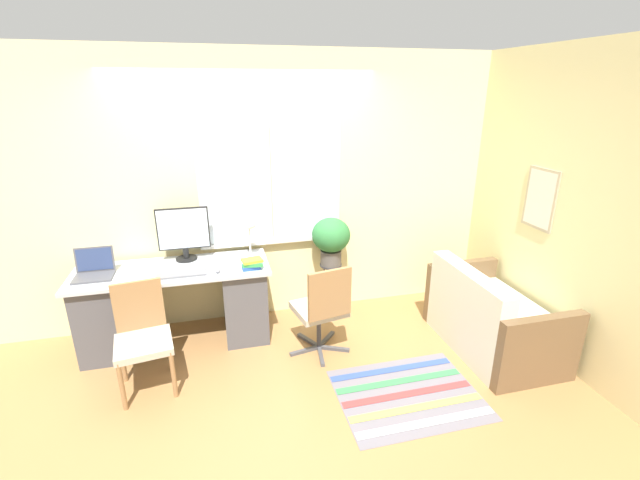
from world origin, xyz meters
TOP-DOWN VIEW (x-y plane):
  - ground_plane at (0.00, 0.00)m, footprint 14.00×14.00m
  - wall_back_with_window at (0.01, 0.72)m, footprint 9.00×0.12m
  - wall_right_with_picture at (2.58, -0.00)m, footprint 0.08×9.00m
  - desk at (-0.78, 0.32)m, footprint 1.75×0.65m
  - laptop at (-1.42, 0.32)m, footprint 0.32×0.26m
  - monitor at (-0.66, 0.53)m, footprint 0.48×0.20m
  - keyboard at (-0.68, 0.15)m, footprint 0.43×0.13m
  - mouse at (-0.37, 0.13)m, footprint 0.04×0.07m
  - desk_lamp at (-0.05, 0.42)m, footprint 0.13×0.13m
  - book_stack at (-0.06, 0.14)m, footprint 0.20×0.16m
  - desk_chair_wooden at (-1.00, -0.28)m, footprint 0.49×0.49m
  - office_chair_swivel at (0.51, -0.20)m, footprint 0.57×0.56m
  - couch_loveseat at (2.06, -0.49)m, footprint 0.77×1.27m
  - plant_stand at (0.79, 0.51)m, footprint 0.23×0.23m
  - potted_plant at (0.79, 0.51)m, footprint 0.40×0.40m
  - floor_rug_striped at (1.04, -0.94)m, footprint 1.12×0.89m

SIDE VIEW (x-z plane):
  - ground_plane at x=0.00m, z-range 0.00..0.00m
  - floor_rug_striped at x=1.04m, z-range 0.00..0.01m
  - couch_loveseat at x=2.06m, z-range -0.12..0.69m
  - desk at x=-0.78m, z-range 0.02..0.79m
  - office_chair_swivel at x=0.51m, z-range 0.02..0.91m
  - desk_chair_wooden at x=-1.00m, z-range 0.03..0.90m
  - plant_stand at x=0.79m, z-range 0.21..0.79m
  - keyboard at x=-0.68m, z-range 0.77..0.79m
  - mouse at x=-0.37m, z-range 0.77..0.81m
  - book_stack at x=-0.06m, z-range 0.77..0.87m
  - laptop at x=-1.42m, z-range 0.70..0.94m
  - potted_plant at x=0.79m, z-range 0.62..1.13m
  - monitor at x=-0.66m, z-range 0.78..1.30m
  - desk_lamp at x=-0.05m, z-range 0.88..1.26m
  - wall_right_with_picture at x=2.58m, z-range 0.00..2.70m
  - wall_back_with_window at x=0.01m, z-range 0.00..2.70m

